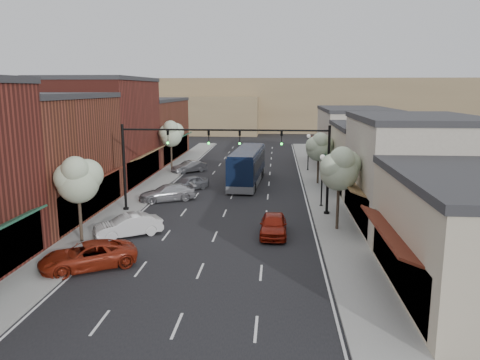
% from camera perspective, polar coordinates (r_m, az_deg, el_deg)
% --- Properties ---
extents(ground, '(160.00, 160.00, 0.00)m').
position_cam_1_polar(ground, '(29.61, -3.61, -8.10)').
color(ground, black).
rests_on(ground, ground).
extents(sidewalk_left, '(2.80, 73.00, 0.15)m').
position_cam_1_polar(sidewalk_left, '(48.79, -10.35, -0.50)').
color(sidewalk_left, gray).
rests_on(sidewalk_left, ground).
extents(sidewalk_right, '(2.80, 73.00, 0.15)m').
position_cam_1_polar(sidewalk_right, '(47.38, 9.70, -0.83)').
color(sidewalk_right, gray).
rests_on(sidewalk_right, ground).
extents(curb_left, '(0.25, 73.00, 0.17)m').
position_cam_1_polar(curb_left, '(48.45, -8.75, -0.53)').
color(curb_left, gray).
rests_on(curb_left, ground).
extents(curb_right, '(0.25, 73.00, 0.17)m').
position_cam_1_polar(curb_right, '(47.27, 8.01, -0.80)').
color(curb_right, gray).
rests_on(curb_right, ground).
extents(bldg_left_midnear, '(10.14, 14.10, 9.40)m').
position_cam_1_polar(bldg_left_midnear, '(38.65, -23.76, 2.61)').
color(bldg_left_midnear, brown).
rests_on(bldg_left_midnear, ground).
extents(bldg_left_midfar, '(10.14, 14.10, 10.90)m').
position_cam_1_polar(bldg_left_midfar, '(51.25, -16.48, 5.79)').
color(bldg_left_midfar, maroon).
rests_on(bldg_left_midfar, ground).
extents(bldg_left_far, '(10.14, 18.10, 8.40)m').
position_cam_1_polar(bldg_left_far, '(66.48, -11.51, 6.06)').
color(bldg_left_far, brown).
rests_on(bldg_left_far, ground).
extents(bldg_right_midnear, '(9.14, 12.10, 7.90)m').
position_cam_1_polar(bldg_right_midnear, '(35.53, 20.26, 0.98)').
color(bldg_right_midnear, '#B4AC9A').
rests_on(bldg_right_midnear, ground).
extents(bldg_right_midfar, '(9.14, 12.10, 6.40)m').
position_cam_1_polar(bldg_right_midfar, '(47.15, 16.31, 2.64)').
color(bldg_right_midfar, '#B3A68E').
rests_on(bldg_right_midfar, ground).
extents(bldg_right_far, '(9.14, 16.10, 7.40)m').
position_cam_1_polar(bldg_right_far, '(60.77, 13.70, 5.04)').
color(bldg_right_far, '#B4AC9A').
rests_on(bldg_right_far, ground).
extents(hill_far, '(120.00, 30.00, 12.00)m').
position_cam_1_polar(hill_far, '(117.81, 2.58, 9.25)').
color(hill_far, '#7A6647').
rests_on(hill_far, ground).
extents(hill_near, '(50.00, 20.00, 8.00)m').
position_cam_1_polar(hill_near, '(109.75, -10.94, 7.89)').
color(hill_near, '#7A6647').
rests_on(hill_near, ground).
extents(signal_mast_right, '(8.22, 0.46, 7.00)m').
position_cam_1_polar(signal_mast_right, '(36.08, 6.99, 2.88)').
color(signal_mast_right, black).
rests_on(signal_mast_right, ground).
extents(signal_mast_left, '(8.22, 0.46, 7.00)m').
position_cam_1_polar(signal_mast_left, '(37.31, -10.55, 3.04)').
color(signal_mast_left, black).
rests_on(signal_mast_left, ground).
extents(tree_right_near, '(2.85, 2.65, 5.95)m').
position_cam_1_polar(tree_right_near, '(32.35, 12.11, 1.46)').
color(tree_right_near, '#47382B').
rests_on(tree_right_near, ground).
extents(tree_right_far, '(2.85, 2.65, 5.43)m').
position_cam_1_polar(tree_right_far, '(48.16, 9.64, 4.09)').
color(tree_right_far, '#47382B').
rests_on(tree_right_far, ground).
extents(tree_left_near, '(2.85, 2.65, 5.69)m').
position_cam_1_polar(tree_left_near, '(30.73, -19.14, 0.16)').
color(tree_left_near, '#47382B').
rests_on(tree_left_near, ground).
extents(tree_left_far, '(2.85, 2.65, 6.13)m').
position_cam_1_polar(tree_left_far, '(55.25, -8.40, 5.65)').
color(tree_left_far, '#47382B').
rests_on(tree_left_far, ground).
extents(lamp_post_near, '(0.44, 0.44, 4.44)m').
position_cam_1_polar(lamp_post_near, '(38.95, 9.99, 0.99)').
color(lamp_post_near, black).
rests_on(lamp_post_near, ground).
extents(lamp_post_far, '(0.44, 0.44, 4.44)m').
position_cam_1_polar(lamp_post_far, '(56.21, 8.34, 4.10)').
color(lamp_post_far, black).
rests_on(lamp_post_far, ground).
extents(coach_bus, '(3.29, 11.94, 3.61)m').
position_cam_1_polar(coach_bus, '(48.28, 0.91, 1.74)').
color(coach_bus, black).
rests_on(coach_bus, ground).
extents(red_hatchback, '(1.81, 4.41, 1.49)m').
position_cam_1_polar(red_hatchback, '(31.53, 4.09, -5.47)').
color(red_hatchback, maroon).
rests_on(red_hatchback, ground).
extents(parked_car_a, '(5.65, 4.73, 1.44)m').
position_cam_1_polar(parked_car_a, '(27.25, -18.05, -8.77)').
color(parked_car_a, maroon).
rests_on(parked_car_a, ground).
extents(parked_car_b, '(4.59, 3.73, 1.47)m').
position_cam_1_polar(parked_car_b, '(32.23, -13.48, -5.41)').
color(parked_car_b, silver).
rests_on(parked_car_b, ground).
extents(parked_car_c, '(5.34, 3.98, 1.44)m').
position_cam_1_polar(parked_car_c, '(41.59, -8.86, -1.55)').
color(parked_car_c, '#A5A5AA').
rests_on(parked_car_c, ground).
extents(parked_car_d, '(3.95, 4.14, 1.39)m').
position_cam_1_polar(parked_car_d, '(45.67, -6.23, -0.38)').
color(parked_car_d, slate).
rests_on(parked_car_d, ground).
extents(parked_car_e, '(4.01, 3.92, 1.37)m').
position_cam_1_polar(parked_car_e, '(55.36, -6.21, 1.62)').
color(parked_car_e, gray).
rests_on(parked_car_e, ground).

